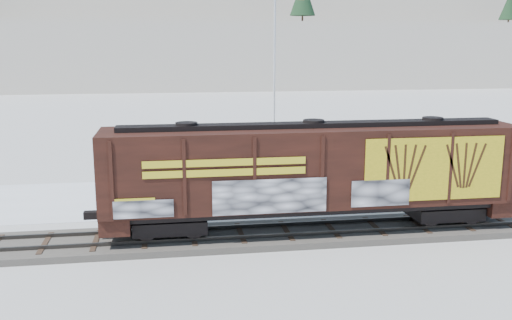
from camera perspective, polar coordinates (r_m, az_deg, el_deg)
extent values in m
plane|color=white|center=(24.94, 3.05, -7.70)|extent=(500.00, 500.00, 0.00)
cube|color=#59544C|center=(24.90, 3.06, -7.40)|extent=(50.00, 3.40, 0.28)
cube|color=#33302D|center=(24.16, 3.42, -7.46)|extent=(50.00, 0.10, 0.15)
cube|color=#33302D|center=(25.50, 2.73, -6.42)|extent=(50.00, 0.10, 0.15)
cube|color=white|center=(31.99, 0.29, -3.30)|extent=(40.00, 8.00, 0.03)
cube|color=white|center=(118.15, -6.59, 10.42)|extent=(360.00, 40.00, 12.00)
cube|color=white|center=(148.16, -7.14, 12.95)|extent=(360.00, 40.00, 24.00)
cube|color=white|center=(183.33, -7.56, 14.38)|extent=(360.00, 50.00, 35.00)
cone|color=black|center=(140.88, 24.03, 13.94)|extent=(4.20, 4.20, 6.15)
cube|color=black|center=(24.17, -8.59, -6.26)|extent=(3.00, 2.00, 0.90)
cube|color=black|center=(27.04, 18.21, -4.79)|extent=(3.00, 2.00, 0.90)
cylinder|color=black|center=(23.45, -10.91, -6.90)|extent=(0.90, 0.12, 0.90)
cube|color=black|center=(24.76, 5.62, -4.47)|extent=(17.66, 2.40, 0.25)
cube|color=black|center=(24.34, 5.70, -0.50)|extent=(17.66, 3.00, 3.26)
cube|color=black|center=(24.04, 5.78, 3.53)|extent=(16.25, 0.90, 0.20)
cube|color=gold|center=(24.58, 17.44, -0.86)|extent=(6.01, 0.03, 2.64)
cube|color=gold|center=(22.10, -3.07, -0.77)|extent=(6.36, 0.02, 0.70)
cube|color=silver|center=(22.63, 1.43, -3.67)|extent=(4.59, 0.03, 1.40)
cylinder|color=silver|center=(37.13, 1.79, -1.07)|extent=(0.90, 0.90, 0.20)
cylinder|color=silver|center=(36.30, 1.85, 8.11)|extent=(0.14, 0.14, 12.07)
imported|color=#ACAEB3|center=(31.65, -7.70, -2.24)|extent=(4.41, 3.19, 1.40)
imported|color=white|center=(31.18, 3.55, -2.22)|extent=(4.84, 2.05, 1.55)
imported|color=black|center=(33.39, 10.64, -1.55)|extent=(5.39, 3.43, 1.46)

